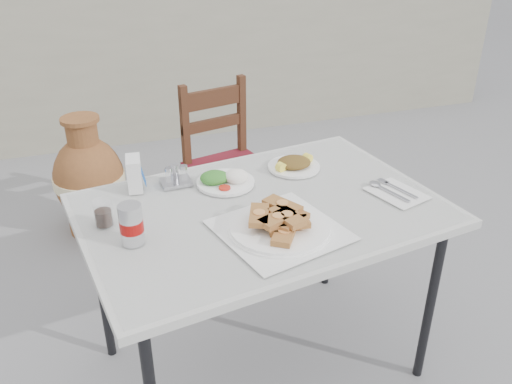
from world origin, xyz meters
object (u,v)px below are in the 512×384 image
object	(u,v)px
cola_glass	(103,214)
condiment_caddy	(176,178)
napkin_holder	(134,174)
terracotta_urn	(89,180)
salad_chopped_plate	(294,164)
chair	(227,166)
cafe_table	(262,219)
salad_rice_plate	(225,179)
soda_can	(131,224)
pide_plate	(280,221)

from	to	relation	value
cola_glass	condiment_caddy	world-z (taller)	cola_glass
napkin_holder	terracotta_urn	xyz separation A→B (m)	(-0.17, 1.02, -0.49)
salad_chopped_plate	chair	distance (m)	0.76
cola_glass	napkin_holder	size ratio (longest dim) A/B	0.71
terracotta_urn	chair	bearing A→B (deg)	-26.95
cafe_table	condiment_caddy	xyz separation A→B (m)	(-0.25, 0.26, 0.08)
condiment_caddy	terracotta_urn	distance (m)	1.17
salad_rice_plate	napkin_holder	world-z (taller)	napkin_holder
soda_can	terracotta_urn	xyz separation A→B (m)	(-0.12, 1.38, -0.49)
cafe_table	chair	bearing A→B (deg)	82.18
salad_rice_plate	salad_chopped_plate	size ratio (longest dim) A/B	1.06
soda_can	cola_glass	world-z (taller)	soda_can
terracotta_urn	salad_chopped_plate	bearing A→B (deg)	-52.99
cafe_table	cola_glass	xyz separation A→B (m)	(-0.53, 0.04, 0.09)
chair	condiment_caddy	bearing A→B (deg)	-132.83
condiment_caddy	cola_glass	bearing A→B (deg)	-142.70
napkin_holder	salad_rice_plate	bearing A→B (deg)	-5.89
pide_plate	salad_chopped_plate	size ratio (longest dim) A/B	2.18
cafe_table	soda_can	xyz separation A→B (m)	(-0.45, -0.09, 0.12)
cafe_table	napkin_holder	world-z (taller)	napkin_holder
salad_chopped_plate	terracotta_urn	world-z (taller)	salad_chopped_plate
salad_chopped_plate	terracotta_urn	xyz separation A→B (m)	(-0.78, 1.04, -0.44)
soda_can	terracotta_urn	bearing A→B (deg)	94.81
cafe_table	cola_glass	size ratio (longest dim) A/B	15.35
pide_plate	salad_rice_plate	xyz separation A→B (m)	(-0.08, 0.37, -0.01)
cola_glass	condiment_caddy	bearing A→B (deg)	37.30
pide_plate	salad_chopped_plate	distance (m)	0.47
cola_glass	terracotta_urn	distance (m)	1.33
terracotta_urn	cola_glass	bearing A→B (deg)	-88.17
cola_glass	cafe_table	bearing A→B (deg)	-4.83
salad_chopped_plate	condiment_caddy	distance (m)	0.47
soda_can	condiment_caddy	size ratio (longest dim) A/B	1.15
salad_chopped_plate	soda_can	world-z (taller)	soda_can
pide_plate	salad_chopped_plate	bearing A→B (deg)	62.48
salad_chopped_plate	napkin_holder	world-z (taller)	napkin_holder
salad_rice_plate	pide_plate	bearing A→B (deg)	-77.82
condiment_caddy	chair	world-z (taller)	chair
salad_rice_plate	napkin_holder	bearing A→B (deg)	168.10
salad_rice_plate	cola_glass	xyz separation A→B (m)	(-0.45, -0.15, 0.02)
salad_rice_plate	cola_glass	distance (m)	0.48
salad_rice_plate	salad_chopped_plate	xyz separation A→B (m)	(0.30, 0.05, -0.00)
soda_can	napkin_holder	bearing A→B (deg)	81.52
cola_glass	salad_rice_plate	bearing A→B (deg)	19.03
chair	cafe_table	bearing A→B (deg)	-111.42
cafe_table	salad_rice_plate	xyz separation A→B (m)	(-0.08, 0.20, 0.07)
napkin_holder	chair	xyz separation A→B (m)	(0.53, 0.67, -0.35)
soda_can	cola_glass	bearing A→B (deg)	119.41
salad_chopped_plate	terracotta_urn	size ratio (longest dim) A/B	0.30
pide_plate	napkin_holder	size ratio (longest dim) A/B	3.68
pide_plate	cola_glass	size ratio (longest dim) A/B	5.15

